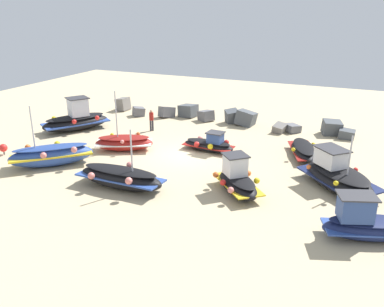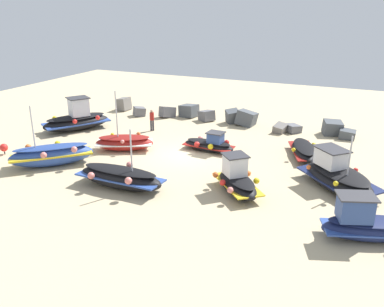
{
  "view_description": "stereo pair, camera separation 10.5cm",
  "coord_description": "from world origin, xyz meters",
  "px_view_note": "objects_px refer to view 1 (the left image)",
  "views": [
    {
      "loc": [
        10.29,
        -21.95,
        8.87
      ],
      "look_at": [
        1.29,
        -1.95,
        0.9
      ],
      "focal_mm": 38.5,
      "sensor_mm": 36.0,
      "label": 1
    },
    {
      "loc": [
        10.39,
        -21.91,
        8.87
      ],
      "look_at": [
        1.29,
        -1.95,
        0.9
      ],
      "focal_mm": 38.5,
      "sensor_mm": 36.0,
      "label": 2
    }
  ],
  "objects_px": {
    "fishing_boat_0": "(120,177)",
    "fishing_boat_6": "(124,143)",
    "fishing_boat_1": "(303,150)",
    "fishing_boat_2": "(209,144)",
    "fishing_boat_4": "(237,180)",
    "fishing_boat_7": "(76,120)",
    "fishing_boat_3": "(51,155)",
    "fishing_boat_5": "(337,176)",
    "person_walking": "(151,119)",
    "fishing_boat_8": "(370,224)",
    "mooring_buoy_0": "(3,148)"
  },
  "relations": [
    {
      "from": "fishing_boat_1",
      "to": "fishing_boat_3",
      "type": "bearing_deg",
      "value": -80.72
    },
    {
      "from": "fishing_boat_0",
      "to": "fishing_boat_6",
      "type": "xyz_separation_m",
      "value": [
        -3.01,
        4.95,
        -0.06
      ]
    },
    {
      "from": "fishing_boat_5",
      "to": "mooring_buoy_0",
      "type": "xyz_separation_m",
      "value": [
        -19.51,
        -3.36,
        -0.22
      ]
    },
    {
      "from": "fishing_boat_1",
      "to": "fishing_boat_3",
      "type": "xyz_separation_m",
      "value": [
        -13.08,
        -7.57,
        0.27
      ]
    },
    {
      "from": "fishing_boat_3",
      "to": "fishing_boat_6",
      "type": "distance_m",
      "value": 4.64
    },
    {
      "from": "fishing_boat_2",
      "to": "fishing_boat_1",
      "type": "bearing_deg",
      "value": 17.72
    },
    {
      "from": "fishing_boat_1",
      "to": "fishing_boat_3",
      "type": "distance_m",
      "value": 15.12
    },
    {
      "from": "fishing_boat_3",
      "to": "fishing_boat_4",
      "type": "xyz_separation_m",
      "value": [
        10.97,
        1.0,
        -0.04
      ]
    },
    {
      "from": "fishing_boat_8",
      "to": "fishing_boat_5",
      "type": "bearing_deg",
      "value": -89.82
    },
    {
      "from": "fishing_boat_7",
      "to": "fishing_boat_1",
      "type": "bearing_deg",
      "value": -54.06
    },
    {
      "from": "fishing_boat_4",
      "to": "fishing_boat_8",
      "type": "height_order",
      "value": "fishing_boat_8"
    },
    {
      "from": "fishing_boat_1",
      "to": "fishing_boat_6",
      "type": "xyz_separation_m",
      "value": [
        -10.71,
        -3.58,
        0.12
      ]
    },
    {
      "from": "fishing_boat_0",
      "to": "fishing_boat_1",
      "type": "bearing_deg",
      "value": -131.67
    },
    {
      "from": "fishing_boat_2",
      "to": "fishing_boat_4",
      "type": "height_order",
      "value": "fishing_boat_4"
    },
    {
      "from": "fishing_boat_0",
      "to": "person_walking",
      "type": "height_order",
      "value": "fishing_boat_0"
    },
    {
      "from": "fishing_boat_6",
      "to": "mooring_buoy_0",
      "type": "xyz_separation_m",
      "value": [
        -6.42,
        -3.79,
        -0.07
      ]
    },
    {
      "from": "fishing_boat_1",
      "to": "person_walking",
      "type": "distance_m",
      "value": 11.3
    },
    {
      "from": "fishing_boat_0",
      "to": "fishing_boat_1",
      "type": "xyz_separation_m",
      "value": [
        7.7,
        8.54,
        -0.18
      ]
    },
    {
      "from": "fishing_boat_8",
      "to": "person_walking",
      "type": "height_order",
      "value": "fishing_boat_8"
    },
    {
      "from": "fishing_boat_5",
      "to": "fishing_boat_2",
      "type": "bearing_deg",
      "value": 27.06
    },
    {
      "from": "fishing_boat_5",
      "to": "fishing_boat_7",
      "type": "height_order",
      "value": "fishing_boat_5"
    },
    {
      "from": "fishing_boat_1",
      "to": "fishing_boat_7",
      "type": "bearing_deg",
      "value": -106.75
    },
    {
      "from": "fishing_boat_0",
      "to": "fishing_boat_2",
      "type": "relative_size",
      "value": 1.37
    },
    {
      "from": "person_walking",
      "to": "mooring_buoy_0",
      "type": "xyz_separation_m",
      "value": [
        -5.89,
        -8.33,
        -0.48
      ]
    },
    {
      "from": "fishing_boat_4",
      "to": "fishing_boat_5",
      "type": "height_order",
      "value": "fishing_boat_5"
    },
    {
      "from": "fishing_boat_4",
      "to": "mooring_buoy_0",
      "type": "xyz_separation_m",
      "value": [
        -15.03,
        -0.8,
        -0.18
      ]
    },
    {
      "from": "fishing_boat_6",
      "to": "fishing_boat_7",
      "type": "distance_m",
      "value": 6.26
    },
    {
      "from": "fishing_boat_3",
      "to": "fishing_boat_5",
      "type": "height_order",
      "value": "fishing_boat_3"
    },
    {
      "from": "fishing_boat_0",
      "to": "fishing_boat_3",
      "type": "height_order",
      "value": "fishing_boat_3"
    },
    {
      "from": "fishing_boat_4",
      "to": "fishing_boat_2",
      "type": "bearing_deg",
      "value": -8.39
    },
    {
      "from": "fishing_boat_8",
      "to": "fishing_boat_1",
      "type": "bearing_deg",
      "value": -84.9
    },
    {
      "from": "fishing_boat_7",
      "to": "fishing_boat_8",
      "type": "distance_m",
      "value": 21.86
    },
    {
      "from": "fishing_boat_5",
      "to": "fishing_boat_8",
      "type": "distance_m",
      "value": 4.87
    },
    {
      "from": "fishing_boat_3",
      "to": "fishing_boat_7",
      "type": "height_order",
      "value": "fishing_boat_3"
    },
    {
      "from": "fishing_boat_5",
      "to": "fishing_boat_1",
      "type": "bearing_deg",
      "value": -14.49
    },
    {
      "from": "person_walking",
      "to": "fishing_boat_7",
      "type": "bearing_deg",
      "value": -109.57
    },
    {
      "from": "fishing_boat_0",
      "to": "fishing_boat_7",
      "type": "xyz_separation_m",
      "value": [
        -8.78,
        7.37,
        0.19
      ]
    },
    {
      "from": "fishing_boat_2",
      "to": "fishing_boat_4",
      "type": "relative_size",
      "value": 1.02
    },
    {
      "from": "fishing_boat_4",
      "to": "mooring_buoy_0",
      "type": "height_order",
      "value": "fishing_boat_4"
    },
    {
      "from": "fishing_boat_2",
      "to": "fishing_boat_5",
      "type": "relative_size",
      "value": 0.75
    },
    {
      "from": "fishing_boat_1",
      "to": "fishing_boat_6",
      "type": "relative_size",
      "value": 1.03
    },
    {
      "from": "fishing_boat_1",
      "to": "fishing_boat_4",
      "type": "distance_m",
      "value": 6.91
    },
    {
      "from": "fishing_boat_7",
      "to": "mooring_buoy_0",
      "type": "xyz_separation_m",
      "value": [
        -0.66,
        -6.21,
        -0.32
      ]
    },
    {
      "from": "fishing_boat_3",
      "to": "fishing_boat_4",
      "type": "distance_m",
      "value": 11.02
    },
    {
      "from": "fishing_boat_1",
      "to": "fishing_boat_5",
      "type": "relative_size",
      "value": 0.87
    },
    {
      "from": "fishing_boat_5",
      "to": "fishing_boat_6",
      "type": "distance_m",
      "value": 13.1
    },
    {
      "from": "fishing_boat_1",
      "to": "fishing_boat_2",
      "type": "height_order",
      "value": "fishing_boat_2"
    },
    {
      "from": "fishing_boat_0",
      "to": "fishing_boat_3",
      "type": "relative_size",
      "value": 1.05
    },
    {
      "from": "fishing_boat_2",
      "to": "mooring_buoy_0",
      "type": "distance_m",
      "value": 12.91
    },
    {
      "from": "fishing_boat_0",
      "to": "fishing_boat_5",
      "type": "xyz_separation_m",
      "value": [
        10.08,
        4.52,
        0.09
      ]
    }
  ]
}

